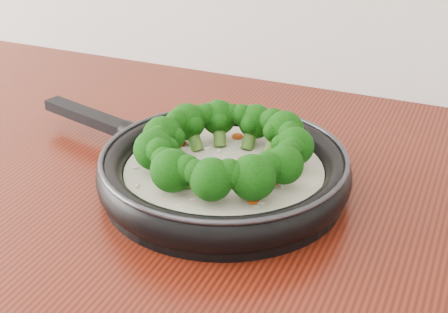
% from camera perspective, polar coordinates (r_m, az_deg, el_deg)
% --- Properties ---
extents(skillet, '(0.53, 0.39, 0.09)m').
position_cam_1_polar(skillet, '(0.83, -0.17, -0.80)').
color(skillet, black).
rests_on(skillet, counter).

